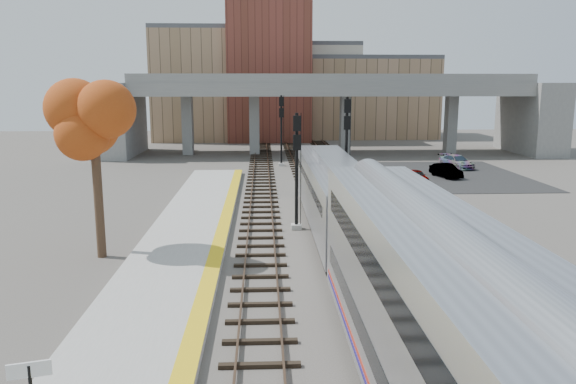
# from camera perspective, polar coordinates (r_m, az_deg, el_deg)

# --- Properties ---
(ground) EXTENTS (160.00, 160.00, 0.00)m
(ground) POSITION_cam_1_polar(r_m,az_deg,el_deg) (24.63, 4.73, -9.10)
(ground) COLOR #47423D
(ground) RESTS_ON ground
(platform) EXTENTS (4.50, 60.00, 0.35)m
(platform) POSITION_cam_1_polar(r_m,az_deg,el_deg) (24.74, -12.36, -8.80)
(platform) COLOR #9E9E99
(platform) RESTS_ON ground
(yellow_strip) EXTENTS (0.70, 60.00, 0.01)m
(yellow_strip) POSITION_cam_1_polar(r_m,az_deg,el_deg) (24.43, -7.94, -8.46)
(yellow_strip) COLOR yellow
(yellow_strip) RESTS_ON platform
(tracks) EXTENTS (10.70, 95.00, 0.25)m
(tracks) POSITION_cam_1_polar(r_m,az_deg,el_deg) (36.63, 3.71, -2.24)
(tracks) COLOR black
(tracks) RESTS_ON ground
(overpass) EXTENTS (54.00, 12.00, 9.50)m
(overpass) POSITION_cam_1_polar(r_m,az_deg,el_deg) (68.46, 4.12, 8.75)
(overpass) COLOR slate
(overpass) RESTS_ON ground
(buildings_far) EXTENTS (43.00, 21.00, 20.60)m
(buildings_far) POSITION_cam_1_polar(r_m,az_deg,el_deg) (89.62, 0.14, 10.62)
(buildings_far) COLOR #A37F5E
(buildings_far) RESTS_ON ground
(parking_lot) EXTENTS (14.00, 18.00, 0.04)m
(parking_lot) POSITION_cam_1_polar(r_m,az_deg,el_deg) (54.38, 15.70, 1.66)
(parking_lot) COLOR black
(parking_lot) RESTS_ON ground
(locomotive) EXTENTS (3.02, 19.05, 4.10)m
(locomotive) POSITION_cam_1_polar(r_m,az_deg,el_deg) (32.45, 4.61, -0.00)
(locomotive) COLOR #A8AAB2
(locomotive) RESTS_ON ground
(signal_mast_near) EXTENTS (0.60, 0.64, 6.80)m
(signal_mast_near) POSITION_cam_1_polar(r_m,az_deg,el_deg) (32.35, 0.88, 1.89)
(signal_mast_near) COLOR #9E9E99
(signal_mast_near) RESTS_ON ground
(signal_mast_mid) EXTENTS (0.60, 0.64, 7.51)m
(signal_mast_mid) POSITION_cam_1_polar(r_m,az_deg,el_deg) (40.78, 5.96, 4.40)
(signal_mast_mid) COLOR #9E9E99
(signal_mast_mid) RESTS_ON ground
(signal_mast_far) EXTENTS (0.60, 0.64, 7.26)m
(signal_mast_far) POSITION_cam_1_polar(r_m,az_deg,el_deg) (57.87, -0.68, 6.22)
(signal_mast_far) COLOR #9E9E99
(signal_mast_far) RESTS_ON ground
(tree) EXTENTS (3.60, 3.60, 8.82)m
(tree) POSITION_cam_1_polar(r_m,az_deg,el_deg) (28.26, -19.15, 6.53)
(tree) COLOR #382619
(tree) RESTS_ON ground
(car_a) EXTENTS (1.66, 3.27, 1.07)m
(car_a) POSITION_cam_1_polar(r_m,az_deg,el_deg) (49.75, 12.94, 1.60)
(car_a) COLOR #99999E
(car_a) RESTS_ON parking_lot
(car_b) EXTENTS (2.20, 3.97, 1.24)m
(car_b) POSITION_cam_1_polar(r_m,az_deg,el_deg) (52.93, 15.75, 2.11)
(car_b) COLOR #99999E
(car_b) RESTS_ON parking_lot
(car_c) EXTENTS (3.03, 4.80, 1.30)m
(car_c) POSITION_cam_1_polar(r_m,az_deg,el_deg) (59.06, 16.76, 2.97)
(car_c) COLOR #99999E
(car_c) RESTS_ON parking_lot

